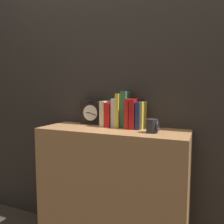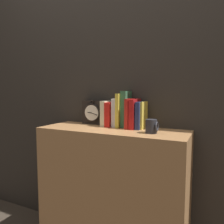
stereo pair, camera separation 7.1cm
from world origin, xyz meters
The scene contains 13 objects.
wall_back centered at (0.00, 0.20, 1.30)m, with size 6.00×0.05×2.60m.
bookshelf centered at (0.00, 0.00, 0.45)m, with size 1.00×0.36×0.89m.
clock centered at (-0.22, 0.14, 0.98)m, with size 0.18×0.07×0.19m.
book_slot0_cream centered at (-0.10, 0.10, 0.98)m, with size 0.04×0.13×0.18m.
book_slot1_red centered at (-0.06, 0.10, 0.98)m, with size 0.04×0.14×0.17m.
book_slot2_white centered at (-0.01, 0.11, 0.99)m, with size 0.04×0.12×0.20m.
book_slot3_yellow centered at (0.02, 0.10, 1.01)m, with size 0.02×0.14×0.24m.
book_slot4_green centered at (0.06, 0.11, 1.02)m, with size 0.04×0.12×0.25m.
book_slot5_red centered at (0.09, 0.09, 0.99)m, with size 0.03×0.15×0.20m.
book_slot6_red centered at (0.13, 0.09, 0.99)m, with size 0.03×0.16×0.20m.
book_slot7_navy centered at (0.17, 0.10, 0.98)m, with size 0.03×0.15×0.18m.
book_slot8_yellow centered at (0.19, 0.11, 0.98)m, with size 0.01×0.13×0.18m.
mug centered at (0.28, -0.03, 0.93)m, with size 0.07×0.07×0.08m.
Camera 2 is at (0.63, -1.30, 1.14)m, focal length 35.00 mm.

